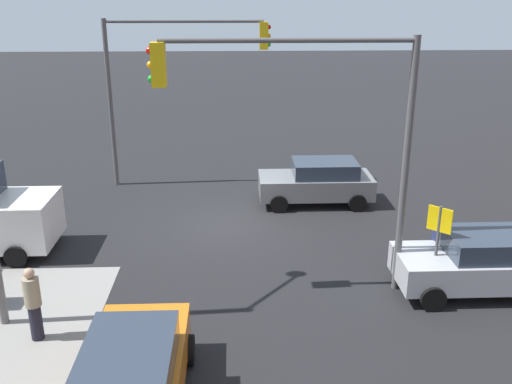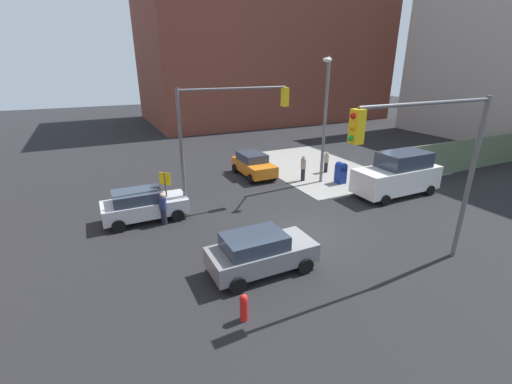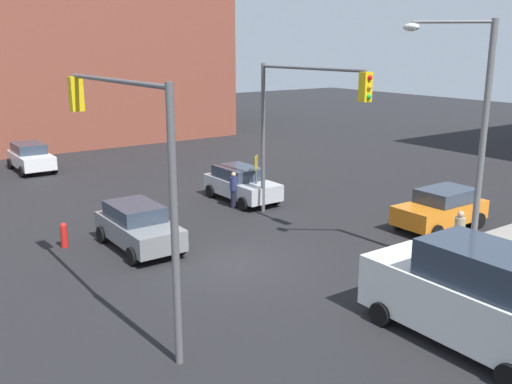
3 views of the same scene
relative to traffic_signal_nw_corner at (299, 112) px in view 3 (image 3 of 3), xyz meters
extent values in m
plane|color=black|center=(2.08, -4.50, -4.68)|extent=(120.00, 120.00, 0.00)
cube|color=brown|center=(-29.92, -2.51, 4.23)|extent=(16.00, 28.00, 17.81)
cylinder|color=#59595B|center=(-2.42, 0.00, -1.43)|extent=(0.18, 0.18, 6.50)
cylinder|color=#59595B|center=(0.53, 0.00, 1.70)|extent=(5.91, 0.12, 0.12)
cube|color=yellow|center=(3.48, 0.00, 1.17)|extent=(0.32, 0.36, 1.00)
sphere|color=red|center=(3.66, 0.00, 1.49)|extent=(0.18, 0.18, 0.18)
sphere|color=orange|center=(3.66, 0.00, 1.17)|extent=(0.18, 0.18, 0.18)
sphere|color=green|center=(3.66, 0.00, 0.85)|extent=(0.18, 0.18, 0.18)
cylinder|color=#59595B|center=(6.58, -9.00, -1.43)|extent=(0.18, 0.18, 6.50)
cylinder|color=#59595B|center=(3.59, -9.00, 1.70)|extent=(5.97, 0.12, 0.12)
cube|color=yellow|center=(0.61, -9.00, 1.17)|extent=(0.32, 0.36, 1.00)
sphere|color=red|center=(0.43, -9.00, 1.49)|extent=(0.18, 0.18, 0.18)
sphere|color=orange|center=(0.43, -9.00, 1.17)|extent=(0.18, 0.18, 0.18)
sphere|color=green|center=(0.43, -9.00, 0.85)|extent=(0.18, 0.18, 0.18)
cylinder|color=slate|center=(7.28, 1.30, -0.68)|extent=(0.20, 0.20, 8.00)
cylinder|color=slate|center=(6.51, 0.37, 3.22)|extent=(1.60, 1.92, 0.10)
ellipsoid|color=silver|center=(5.75, -0.55, 3.07)|extent=(0.56, 0.36, 0.24)
cylinder|color=#4C4C4C|center=(-3.32, 0.27, -3.48)|extent=(0.08, 0.08, 2.40)
cube|color=yellow|center=(-3.32, 0.27, -2.63)|extent=(0.48, 0.48, 0.64)
cube|color=navy|center=(8.28, 0.50, -4.10)|extent=(0.56, 0.64, 1.15)
cylinder|color=navy|center=(8.28, 0.50, -3.53)|extent=(0.56, 0.64, 0.56)
cylinder|color=red|center=(-2.92, -8.70, -4.28)|extent=(0.26, 0.26, 0.80)
sphere|color=red|center=(-2.92, -8.70, -3.86)|extent=(0.24, 0.24, 0.24)
cube|color=orange|center=(3.69, 4.39, -3.98)|extent=(1.80, 3.99, 0.75)
cube|color=#2D3847|center=(3.69, 4.71, -3.33)|extent=(1.58, 2.24, 0.55)
cylinder|color=black|center=(4.59, 3.03, -4.36)|extent=(0.22, 0.64, 0.64)
cylinder|color=black|center=(2.79, 3.03, -4.36)|extent=(0.22, 0.64, 0.64)
cylinder|color=black|center=(4.59, 5.75, -4.36)|extent=(0.22, 0.64, 0.64)
cylinder|color=black|center=(2.79, 5.75, -4.36)|extent=(0.22, 0.64, 0.64)
cube|color=white|center=(-17.18, -6.14, -3.98)|extent=(4.03, 1.80, 0.75)
cube|color=#2D3847|center=(-17.50, -6.14, -3.33)|extent=(2.26, 1.58, 0.55)
cylinder|color=black|center=(-15.81, -5.24, -4.36)|extent=(0.64, 0.22, 0.64)
cylinder|color=black|center=(-15.81, -7.04, -4.36)|extent=(0.64, 0.22, 0.64)
cylinder|color=black|center=(-18.55, -5.24, -4.36)|extent=(0.64, 0.22, 0.64)
cylinder|color=black|center=(-18.55, -7.04, -4.36)|extent=(0.64, 0.22, 0.64)
cube|color=slate|center=(-1.18, -6.49, -3.98)|extent=(4.12, 1.80, 0.75)
cube|color=#2D3847|center=(-1.51, -6.49, -3.33)|extent=(2.31, 1.58, 0.55)
cylinder|color=black|center=(0.22, -5.59, -4.36)|extent=(0.64, 0.22, 0.64)
cylinder|color=black|center=(0.22, -7.39, -4.36)|extent=(0.64, 0.22, 0.64)
cylinder|color=black|center=(-2.58, -5.59, -4.36)|extent=(0.64, 0.22, 0.64)
cylinder|color=black|center=(-2.58, -7.39, -4.36)|extent=(0.64, 0.22, 0.64)
cube|color=#B7BABF|center=(-4.45, 0.25, -3.98)|extent=(4.16, 1.80, 0.75)
cube|color=#2D3847|center=(-4.78, 0.25, -3.33)|extent=(2.33, 1.58, 0.55)
cylinder|color=black|center=(-3.03, 1.15, -4.36)|extent=(0.64, 0.22, 0.64)
cylinder|color=black|center=(-3.03, -0.65, -4.36)|extent=(0.64, 0.22, 0.64)
cylinder|color=black|center=(-5.86, 1.15, -4.36)|extent=(0.64, 0.22, 0.64)
cylinder|color=black|center=(-5.86, -0.65, -4.36)|extent=(0.64, 0.22, 0.64)
cube|color=white|center=(9.86, -2.70, -3.66)|extent=(5.40, 2.10, 1.40)
cube|color=#2D3847|center=(10.29, -2.70, -2.51)|extent=(3.02, 1.85, 0.90)
cylinder|color=black|center=(8.02, -3.75, -4.36)|extent=(0.64, 0.22, 0.64)
cylinder|color=black|center=(8.02, -1.65, -4.36)|extent=(0.64, 0.22, 0.64)
cylinder|color=black|center=(11.70, -3.75, -4.36)|extent=(0.64, 0.22, 0.64)
cylinder|color=#9E937A|center=(6.28, 2.00, -3.48)|extent=(0.36, 0.36, 0.68)
sphere|color=tan|center=(6.28, 2.00, -3.03)|extent=(0.23, 0.23, 0.23)
cylinder|color=#1E1E2D|center=(6.28, 2.00, -4.25)|extent=(0.28, 0.28, 0.86)
cylinder|color=navy|center=(-3.72, -0.70, -3.55)|extent=(0.36, 0.36, 0.64)
sphere|color=tan|center=(-3.72, -0.70, -3.12)|extent=(0.22, 0.22, 0.22)
cylinder|color=#1E1E2D|center=(-3.72, -0.70, -4.27)|extent=(0.28, 0.28, 0.81)
camera|label=1|loc=(1.79, 13.26, 2.74)|focal=40.00mm
camera|label=2|loc=(-6.38, -16.66, 2.90)|focal=24.00mm
camera|label=3|loc=(17.36, -14.48, 2.55)|focal=40.00mm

